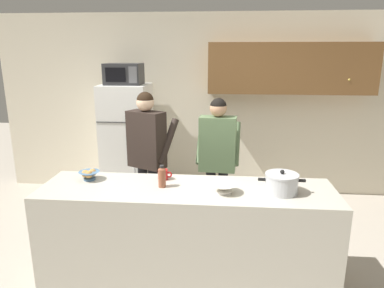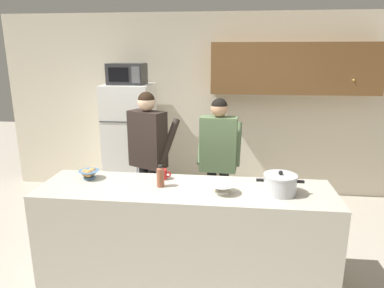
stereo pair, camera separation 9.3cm
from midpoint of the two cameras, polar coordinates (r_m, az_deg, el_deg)
name	(u,v)px [view 1 (the left image)]	position (r m, az deg, el deg)	size (l,w,h in m)	color
ground_plane	(187,280)	(3.49, -1.64, -21.38)	(14.00, 14.00, 0.00)	#B2A899
back_wall_unit	(220,98)	(5.09, 4.01, 7.51)	(6.00, 0.48, 2.60)	beige
kitchen_island	(187,236)	(3.24, -1.71, -14.79)	(2.56, 0.68, 0.92)	#BCB7A8
refrigerator	(128,143)	(5.00, -11.01, 0.15)	(0.64, 0.68, 1.64)	white
microwave	(124,74)	(4.83, -11.65, 11.17)	(0.48, 0.37, 0.28)	#2D2D30
person_near_pot	(147,147)	(3.94, -8.01, -0.51)	(0.61, 0.57, 1.65)	black
person_by_sink	(217,152)	(3.89, 3.52, -1.30)	(0.51, 0.43, 1.59)	black
cooking_pot	(281,183)	(2.99, 13.59, -6.26)	(0.39, 0.28, 0.20)	silver
coffee_mug	(163,174)	(3.23, -5.57, -4.99)	(0.13, 0.09, 0.10)	red
bread_bowl	(89,175)	(3.35, -17.24, -4.81)	(0.19, 0.19, 0.10)	#4C7299
empty_bowl	(224,188)	(2.93, 4.39, -7.13)	(0.23, 0.23, 0.08)	white
bottle_near_edge	(162,176)	(3.04, -5.81, -5.31)	(0.07, 0.07, 0.20)	brown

